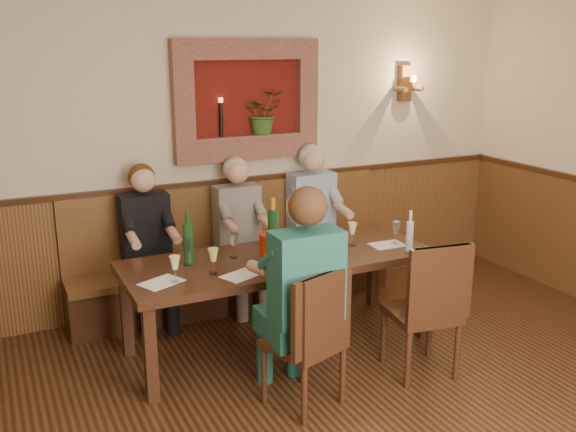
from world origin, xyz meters
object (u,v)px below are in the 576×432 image
Objects in this scene: chair_near_left at (306,365)px; wine_bottle_green_a at (273,231)px; person_bench_mid at (241,248)px; person_bench_right at (315,235)px; person_bench_left at (149,261)px; person_chair_front at (299,313)px; chair_near_right at (421,335)px; water_bottle at (410,235)px; wine_bottle_green_b at (188,242)px; spittoon_bucket at (274,250)px; bench at (236,270)px; dining_table at (279,266)px.

wine_bottle_green_a reaches higher than chair_near_left.
person_bench_mid is 0.96× the size of person_bench_right.
person_bench_left is 0.92× the size of person_chair_front.
person_chair_front reaches higher than chair_near_right.
person_chair_front is at bearing -159.25° from water_bottle.
chair_near_right is at bearing -47.13° from person_bench_left.
person_bench_mid is 4.20× the size of water_bottle.
chair_near_left is at bearing -97.48° from person_bench_mid.
person_bench_mid is at bearing 63.34° from chair_near_left.
wine_bottle_green_b is at bearing -135.01° from person_bench_mid.
spittoon_bucket is 0.61× the size of wine_bottle_green_b.
chair_near_right is at bearing -114.84° from water_bottle.
wine_bottle_green_b is at bearing -130.36° from bench.
chair_near_left is at bearing -70.35° from person_bench_left.
chair_near_right is at bearing -37.82° from spittoon_bucket.
bench reaches higher than chair_near_right.
wine_bottle_green_a is (-0.04, -0.78, 0.37)m from person_bench_mid.
dining_table is at bearing 74.53° from person_chair_front.
dining_table is 7.32× the size of water_bottle.
wine_bottle_green_b is 1.72m from water_bottle.
person_chair_front is at bearing 75.52° from chair_near_left.
chair_near_right reaches higher than spittoon_bucket.
person_bench_mid is 1.54m from water_bottle.
bench is 2.18× the size of person_bench_mid.
person_bench_right is at bearing 47.47° from dining_table.
water_bottle is at bearing -32.79° from person_bench_left.
wine_bottle_green_b is (-0.67, -0.79, 0.59)m from bench.
chair_near_right is 3.13× the size of water_bottle.
chair_near_right is at bearing -66.48° from person_bench_mid.
bench is at bearing 7.32° from person_bench_left.
chair_near_right is 2.26× the size of wine_bottle_green_a.
chair_near_left is 0.95× the size of chair_near_right.
person_bench_mid is 3.04× the size of wine_bottle_green_a.
person_bench_mid reaches higher than wine_bottle_green_b.
person_bench_mid is at bearing 44.99° from wine_bottle_green_b.
chair_near_right is at bearing -18.24° from chair_near_left.
bench is 1.07m from wine_bottle_green_a.
chair_near_left is 0.70× the size of person_bench_left.
wine_bottle_green_a is at bearing 59.31° from chair_near_left.
dining_table is at bearing 162.00° from water_bottle.
person_bench_right reaches higher than chair_near_left.
chair_near_left is 1.82m from person_bench_left.
dining_table is 1.60× the size of person_chair_front.
bench is 1.24m from spittoon_bucket.
person_chair_front is at bearing -103.00° from wine_bottle_green_a.
wine_bottle_green_a is 1.08m from water_bottle.
water_bottle is at bearing 20.75° from person_chair_front.
person_bench_right reaches higher than chair_near_right.
bench is at bearing 97.93° from person_bench_mid.
dining_table is 0.73m from wine_bottle_green_b.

